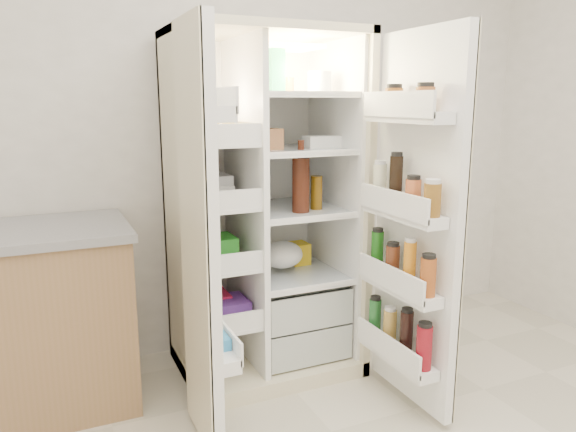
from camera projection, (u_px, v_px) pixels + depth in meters
name	position (u px, v px, depth m)	size (l,w,h in m)	color
wall_back	(242.00, 119.00, 3.15)	(4.00, 0.02, 2.70)	white
refrigerator	(264.00, 233.00, 2.96)	(0.92, 0.70, 1.80)	beige
freezer_door	(200.00, 243.00, 2.18)	(0.15, 0.40, 1.72)	white
fridge_door	(414.00, 229.00, 2.50)	(0.17, 0.58, 1.72)	white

